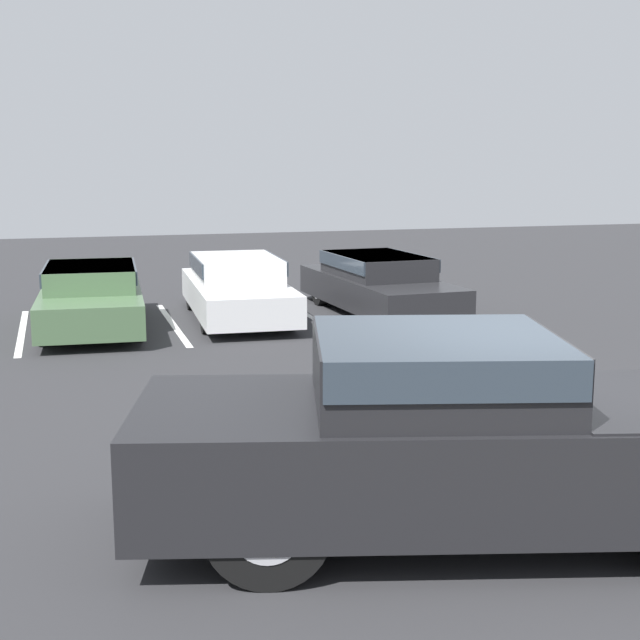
# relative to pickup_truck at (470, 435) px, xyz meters

# --- Properties ---
(ground_plane) EXTENTS (60.00, 60.00, 0.00)m
(ground_plane) POSITION_rel_pickup_truck_xyz_m (0.68, 0.18, -0.86)
(ground_plane) COLOR #2D2D30
(stall_stripe_a) EXTENTS (0.12, 4.51, 0.01)m
(stall_stripe_a) POSITION_rel_pickup_truck_xyz_m (-3.85, 10.32, -0.86)
(stall_stripe_a) COLOR white
(stall_stripe_a) RESTS_ON ground_plane
(stall_stripe_b) EXTENTS (0.12, 4.51, 0.01)m
(stall_stripe_b) POSITION_rel_pickup_truck_xyz_m (-1.14, 10.32, -0.86)
(stall_stripe_b) COLOR white
(stall_stripe_b) RESTS_ON ground_plane
(stall_stripe_c) EXTENTS (0.12, 4.51, 0.01)m
(stall_stripe_c) POSITION_rel_pickup_truck_xyz_m (1.58, 10.32, -0.86)
(stall_stripe_c) COLOR white
(stall_stripe_c) RESTS_ON ground_plane
(stall_stripe_d) EXTENTS (0.12, 4.51, 0.01)m
(stall_stripe_d) POSITION_rel_pickup_truck_xyz_m (4.30, 10.32, -0.86)
(stall_stripe_d) COLOR white
(stall_stripe_d) RESTS_ON ground_plane
(pickup_truck) EXTENTS (5.75, 3.28, 1.70)m
(pickup_truck) POSITION_rel_pickup_truck_xyz_m (0.00, 0.00, 0.00)
(pickup_truck) COLOR black
(pickup_truck) RESTS_ON ground_plane
(parked_sedan_a) EXTENTS (2.03, 4.69, 1.16)m
(parked_sedan_a) POSITION_rel_pickup_truck_xyz_m (-2.60, 10.31, -0.24)
(parked_sedan_a) COLOR #4C6B47
(parked_sedan_a) RESTS_ON ground_plane
(parked_sedan_b) EXTENTS (1.94, 4.64, 1.21)m
(parked_sedan_b) POSITION_rel_pickup_truck_xyz_m (0.16, 10.52, -0.21)
(parked_sedan_b) COLOR silver
(parked_sedan_b) RESTS_ON ground_plane
(parked_sedan_c) EXTENTS (2.00, 4.87, 1.19)m
(parked_sedan_c) POSITION_rel_pickup_truck_xyz_m (3.00, 10.32, -0.23)
(parked_sedan_c) COLOR #232326
(parked_sedan_c) RESTS_ON ground_plane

